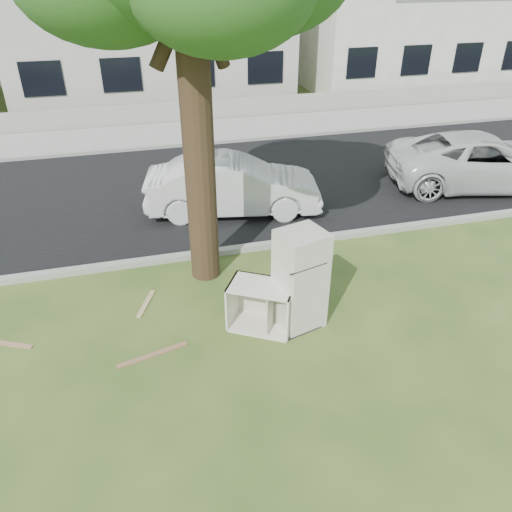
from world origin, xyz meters
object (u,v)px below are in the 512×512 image
object	(u,v)px
cabinet	(261,306)
car_right	(483,161)
fridge	(300,280)
car_center	(233,185)

from	to	relation	value
cabinet	car_right	bearing A→B (deg)	61.68
fridge	car_right	bearing A→B (deg)	17.81
car_center	car_right	distance (m)	6.71
fridge	car_center	bearing A→B (deg)	75.62
car_right	car_center	bearing A→B (deg)	102.72
fridge	car_center	distance (m)	4.47
car_center	cabinet	bearing A→B (deg)	-175.63
cabinet	car_center	world-z (taller)	car_center
fridge	car_center	world-z (taller)	fridge
cabinet	car_right	world-z (taller)	car_right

